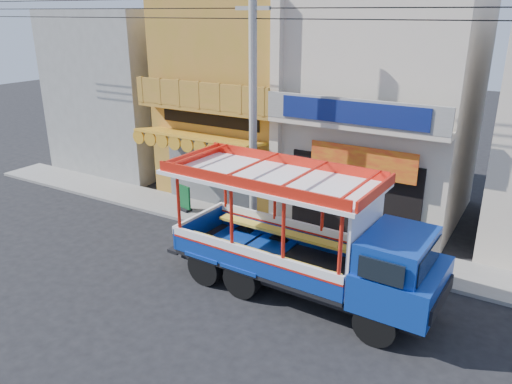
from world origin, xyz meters
TOP-DOWN VIEW (x-y plane):
  - ground at (0.00, 0.00)m, footprint 90.00×90.00m
  - sidewalk at (0.00, 4.00)m, footprint 30.00×2.00m
  - shophouse_left at (-4.00, 7.96)m, footprint 6.00×7.50m
  - shophouse_right at (2.00, 7.96)m, footprint 6.00×6.75m
  - party_pilaster at (-1.00, 4.85)m, footprint 0.35×0.30m
  - filler_building_left at (-11.00, 8.00)m, footprint 6.00×6.00m
  - utility_pole at (-0.85, 3.30)m, footprint 28.00×0.26m
  - songthaew_truck at (2.63, 0.69)m, footprint 7.79×2.84m
  - green_sign at (-4.45, 3.75)m, footprint 0.67×0.41m
  - potted_plant_a at (3.69, 4.20)m, footprint 1.30×1.28m
  - potted_plant_b at (4.37, 4.12)m, footprint 0.63×0.61m

SIDE VIEW (x-z plane):
  - ground at x=0.00m, z-range 0.00..0.00m
  - sidewalk at x=0.00m, z-range 0.00..0.12m
  - green_sign at x=-4.45m, z-range 0.04..1.07m
  - potted_plant_b at x=4.37m, z-range 0.12..1.01m
  - potted_plant_a at x=3.69m, z-range 0.12..1.21m
  - songthaew_truck at x=2.63m, z-range -0.06..3.53m
  - filler_building_left at x=-11.00m, z-range 0.00..7.60m
  - party_pilaster at x=-1.00m, z-range 0.00..8.00m
  - shophouse_right at x=2.00m, z-range -0.01..8.23m
  - shophouse_left at x=-4.00m, z-range -0.01..8.23m
  - utility_pole at x=-0.85m, z-range 0.53..9.53m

